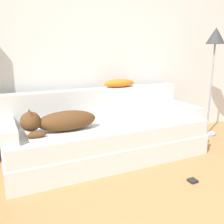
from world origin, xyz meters
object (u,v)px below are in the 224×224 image
couch (108,141)px  power_adapter (193,181)px  dog (59,121)px  laptop (118,122)px  throw_pillow (119,83)px  floor_lamp (215,48)px

couch → power_adapter: size_ratio=29.24×
dog → laptop: dog is taller
throw_pillow → power_adapter: size_ratio=5.33×
dog → throw_pillow: size_ratio=1.84×
dog → floor_lamp: floor_lamp is taller
throw_pillow → floor_lamp: size_ratio=0.27×
dog → throw_pillow: bearing=23.9°
couch → floor_lamp: floor_lamp is taller
dog → throw_pillow: throw_pillow is taller
dog → floor_lamp: bearing=5.1°
couch → dog: (-0.56, -0.05, 0.32)m
laptop → throw_pillow: size_ratio=0.84×
laptop → power_adapter: laptop is taller
laptop → throw_pillow: 0.56m
dog → laptop: 0.67m
laptop → power_adapter: 0.98m
laptop → power_adapter: size_ratio=4.46×
throw_pillow → couch: bearing=-132.5°
laptop → floor_lamp: (1.56, 0.18, 0.81)m
dog → floor_lamp: size_ratio=0.50×
couch → dog: 0.65m
couch → power_adapter: 0.99m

